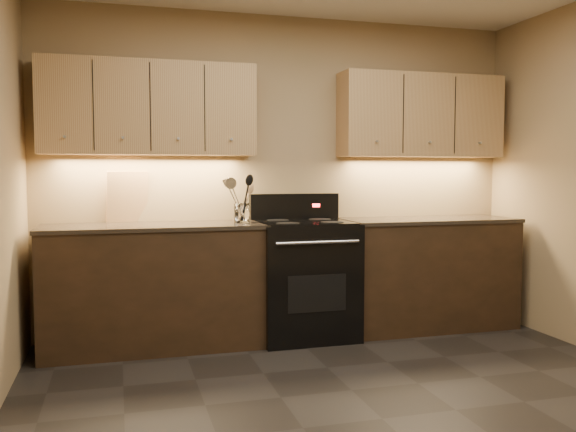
% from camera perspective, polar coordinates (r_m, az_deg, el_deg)
% --- Properties ---
extents(floor, '(4.00, 4.00, 0.00)m').
position_cam_1_polar(floor, '(3.48, 8.81, -18.24)').
color(floor, black).
rests_on(floor, ground).
extents(wall_back, '(4.00, 0.04, 2.60)m').
position_cam_1_polar(wall_back, '(5.10, -0.38, 3.91)').
color(wall_back, '#9C7F5C').
rests_on(wall_back, ground).
extents(counter_left, '(1.62, 0.62, 0.93)m').
position_cam_1_polar(counter_left, '(4.71, -12.50, -6.43)').
color(counter_left, black).
rests_on(counter_left, ground).
extents(counter_right, '(1.46, 0.62, 0.93)m').
position_cam_1_polar(counter_right, '(5.34, 12.86, -5.18)').
color(counter_right, black).
rests_on(counter_right, ground).
extents(stove, '(0.76, 0.68, 1.14)m').
position_cam_1_polar(stove, '(4.89, 1.52, -5.77)').
color(stove, black).
rests_on(stove, ground).
extents(upper_cab_left, '(1.60, 0.30, 0.70)m').
position_cam_1_polar(upper_cab_left, '(4.80, -12.85, 9.76)').
color(upper_cab_left, tan).
rests_on(upper_cab_left, wall_back).
extents(upper_cab_right, '(1.44, 0.30, 0.70)m').
position_cam_1_polar(upper_cab_right, '(5.42, 12.33, 9.12)').
color(upper_cab_right, tan).
rests_on(upper_cab_right, wall_back).
extents(outlet_plate, '(0.08, 0.01, 0.12)m').
position_cam_1_polar(outlet_plate, '(4.92, -15.14, 1.66)').
color(outlet_plate, '#B2B5BA').
rests_on(outlet_plate, wall_back).
extents(utensil_crock, '(0.14, 0.14, 0.15)m').
position_cam_1_polar(utensil_crock, '(4.73, -4.35, 0.22)').
color(utensil_crock, white).
rests_on(utensil_crock, counter_left).
extents(cutting_board, '(0.32, 0.15, 0.40)m').
position_cam_1_polar(cutting_board, '(4.89, -14.80, 1.75)').
color(cutting_board, tan).
rests_on(cutting_board, counter_left).
extents(wooden_spoon, '(0.17, 0.11, 0.30)m').
position_cam_1_polar(wooden_spoon, '(4.72, -4.62, 1.38)').
color(wooden_spoon, tan).
rests_on(wooden_spoon, utensil_crock).
extents(black_spoon, '(0.12, 0.13, 0.37)m').
position_cam_1_polar(black_spoon, '(4.73, -4.40, 1.75)').
color(black_spoon, black).
rests_on(black_spoon, utensil_crock).
extents(steel_spatula, '(0.25, 0.12, 0.37)m').
position_cam_1_polar(steel_spatula, '(4.74, -4.18, 1.78)').
color(steel_spatula, silver).
rests_on(steel_spatula, utensil_crock).
extents(steel_skimmer, '(0.21, 0.12, 0.35)m').
position_cam_1_polar(steel_skimmer, '(4.71, -4.05, 1.61)').
color(steel_skimmer, silver).
rests_on(steel_skimmer, utensil_crock).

